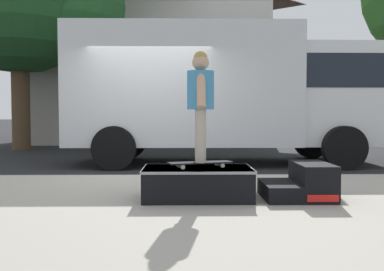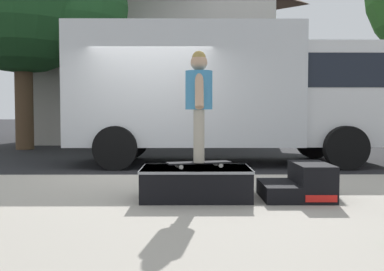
{
  "view_description": "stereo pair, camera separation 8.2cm",
  "coord_description": "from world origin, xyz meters",
  "px_view_note": "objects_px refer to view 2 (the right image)",
  "views": [
    {
      "loc": [
        0.7,
        -7.92,
        1.17
      ],
      "look_at": [
        0.82,
        -0.92,
        0.8
      ],
      "focal_mm": 41.41,
      "sensor_mm": 36.0,
      "label": 1
    },
    {
      "loc": [
        0.79,
        -7.92,
        1.17
      ],
      "look_at": [
        0.82,
        -0.92,
        0.8
      ],
      "focal_mm": 41.41,
      "sensor_mm": 36.0,
      "label": 2
    }
  ],
  "objects_px": {
    "skateboard": "(199,163)",
    "skate_box": "(196,182)",
    "skater_kid": "(199,97)",
    "box_truck": "(227,89)",
    "kicker_ramp": "(301,184)"
  },
  "relations": [
    {
      "from": "skateboard",
      "to": "skate_box",
      "type": "bearing_deg",
      "value": -176.22
    },
    {
      "from": "kicker_ramp",
      "to": "skateboard",
      "type": "xyz_separation_m",
      "value": [
        -1.25,
        0.0,
        0.26
      ]
    },
    {
      "from": "skateboard",
      "to": "box_truck",
      "type": "height_order",
      "value": "box_truck"
    },
    {
      "from": "skater_kid",
      "to": "skate_box",
      "type": "bearing_deg",
      "value": -176.22
    },
    {
      "from": "kicker_ramp",
      "to": "skater_kid",
      "type": "distance_m",
      "value": 1.63
    },
    {
      "from": "kicker_ramp",
      "to": "box_truck",
      "type": "height_order",
      "value": "box_truck"
    },
    {
      "from": "skate_box",
      "to": "kicker_ramp",
      "type": "height_order",
      "value": "kicker_ramp"
    },
    {
      "from": "box_truck",
      "to": "skater_kid",
      "type": "bearing_deg",
      "value": -98.89
    },
    {
      "from": "skate_box",
      "to": "skater_kid",
      "type": "xyz_separation_m",
      "value": [
        0.04,
        0.0,
        1.03
      ]
    },
    {
      "from": "skate_box",
      "to": "skateboard",
      "type": "bearing_deg",
      "value": 3.78
    },
    {
      "from": "skateboard",
      "to": "box_truck",
      "type": "relative_size",
      "value": 0.12
    },
    {
      "from": "skater_kid",
      "to": "box_truck",
      "type": "bearing_deg",
      "value": 81.11
    },
    {
      "from": "skate_box",
      "to": "kicker_ramp",
      "type": "xyz_separation_m",
      "value": [
        1.28,
        -0.0,
        -0.02
      ]
    },
    {
      "from": "skater_kid",
      "to": "skateboard",
      "type": "bearing_deg",
      "value": 75.96
    },
    {
      "from": "kicker_ramp",
      "to": "skate_box",
      "type": "bearing_deg",
      "value": 179.98
    }
  ]
}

